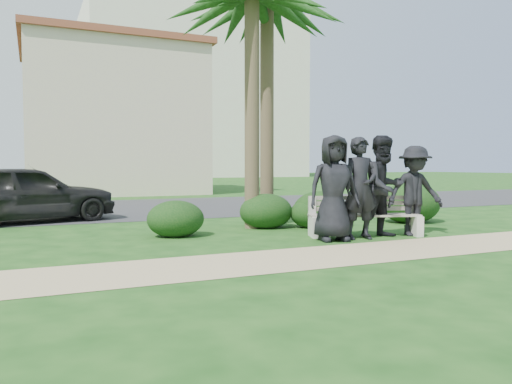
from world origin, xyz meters
TOP-DOWN VIEW (x-y plane):
  - ground at (0.00, 0.00)m, footprint 160.00×160.00m
  - footpath at (0.00, -1.80)m, footprint 30.00×1.60m
  - asphalt_street at (0.00, 8.00)m, footprint 160.00×8.00m
  - stucco_bldg_right at (-1.00, 18.00)m, footprint 8.40×8.40m
  - hotel_tower at (14.00, 55.00)m, footprint 26.00×18.00m
  - park_bench at (1.08, -0.28)m, footprint 2.29×1.17m
  - man_a at (0.22, -0.54)m, footprint 1.04×0.80m
  - man_b at (0.76, -0.60)m, footprint 0.74×0.53m
  - man_c at (1.31, -0.58)m, footprint 1.01×0.82m
  - man_d at (2.01, -0.63)m, footprint 1.25×0.89m
  - hedge_b at (-2.25, 1.15)m, footprint 1.10×0.91m
  - hedge_c at (-0.09, 1.65)m, footprint 1.19×0.98m
  - hedge_d at (0.87, 1.30)m, footprint 1.03×0.85m
  - hedge_e at (1.10, 1.33)m, footprint 1.27×1.05m
  - hedge_f at (3.51, 1.19)m, footprint 1.53×1.26m
  - car_a at (-4.88, 4.90)m, footprint 4.36×2.66m

SIDE VIEW (x-z plane):
  - ground at x=0.00m, z-range 0.00..0.00m
  - footpath at x=0.00m, z-range -0.01..0.01m
  - asphalt_street at x=0.00m, z-range -0.01..0.01m
  - hedge_d at x=0.87m, z-range 0.00..0.67m
  - park_bench at x=1.08m, z-range -0.04..0.71m
  - hedge_b at x=-2.25m, z-range 0.00..0.72m
  - hedge_c at x=-0.09m, z-range 0.00..0.78m
  - hedge_e at x=1.10m, z-range 0.00..0.83m
  - hedge_f at x=3.51m, z-range 0.00..1.00m
  - car_a at x=-4.88m, z-range 0.00..1.39m
  - man_d at x=2.01m, z-range 0.00..1.74m
  - man_b at x=0.76m, z-range 0.00..1.89m
  - man_a at x=0.22m, z-range 0.00..1.91m
  - man_c at x=1.31m, z-range 0.00..1.93m
  - stucco_bldg_right at x=-1.00m, z-range 0.01..7.31m
  - hotel_tower at x=14.00m, z-range -5.24..32.06m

